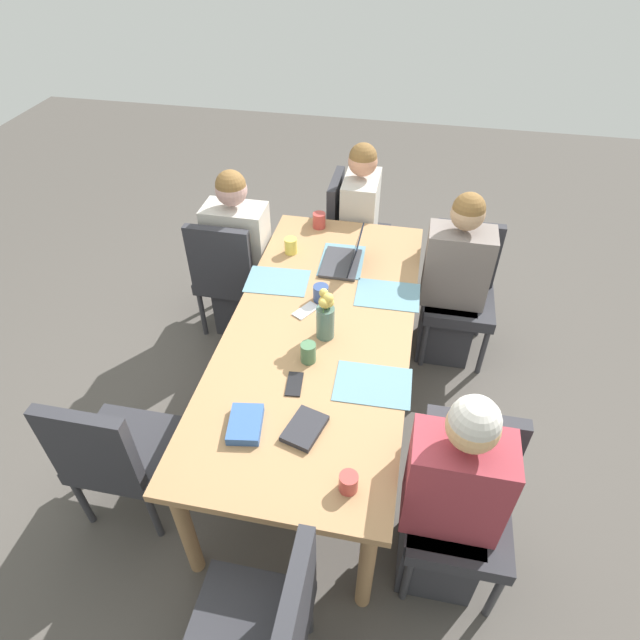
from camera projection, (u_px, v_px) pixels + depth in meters
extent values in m
plane|color=#4C4742|center=(320.00, 416.00, 3.28)|extent=(10.00, 10.00, 0.00)
cube|color=#9E754C|center=(320.00, 330.00, 2.81)|extent=(2.20, 0.97, 0.04)
cylinder|color=#9E754C|center=(293.00, 268.00, 3.86)|extent=(0.07, 0.07, 0.70)
cylinder|color=#9E754C|center=(186.00, 530.00, 2.35)|extent=(0.07, 0.07, 0.70)
cylinder|color=#9E754C|center=(404.00, 281.00, 3.75)|extent=(0.07, 0.07, 0.70)
cylinder|color=#9E754C|center=(366.00, 566.00, 2.24)|extent=(0.07, 0.07, 0.70)
cube|color=#2D2D33|center=(233.00, 275.00, 3.69)|extent=(0.44, 0.44, 0.08)
cube|color=#2D2D33|center=(220.00, 259.00, 3.38)|extent=(0.06, 0.42, 0.45)
cylinder|color=#333338|center=(221.00, 282.00, 4.01)|extent=(0.04, 0.04, 0.37)
cylinder|color=#333338|center=(269.00, 288.00, 3.95)|extent=(0.04, 0.04, 0.37)
cylinder|color=#333338|center=(203.00, 314.00, 3.73)|extent=(0.04, 0.04, 0.37)
cylinder|color=#333338|center=(254.00, 321.00, 3.67)|extent=(0.04, 0.04, 0.37)
cube|color=#2D2D33|center=(244.00, 297.00, 3.81)|extent=(0.36, 0.34, 0.45)
cube|color=#B7B2A8|center=(237.00, 241.00, 3.50)|extent=(0.24, 0.40, 0.50)
sphere|color=tan|center=(231.00, 190.00, 3.25)|extent=(0.20, 0.20, 0.20)
sphere|color=brown|center=(231.00, 185.00, 3.23)|extent=(0.19, 0.19, 0.19)
cube|color=#2D2D33|center=(459.00, 304.00, 3.46)|extent=(0.44, 0.44, 0.08)
cube|color=#2D2D33|center=(466.00, 254.00, 3.43)|extent=(0.06, 0.42, 0.45)
cylinder|color=#333338|center=(483.00, 352.00, 3.44)|extent=(0.04, 0.04, 0.37)
cylinder|color=#333338|center=(424.00, 344.00, 3.50)|extent=(0.04, 0.04, 0.37)
cylinder|color=#333338|center=(481.00, 315.00, 3.72)|extent=(0.04, 0.04, 0.37)
cylinder|color=#333338|center=(426.00, 308.00, 3.78)|extent=(0.04, 0.04, 0.37)
cube|color=#2D2D33|center=(445.00, 324.00, 3.59)|extent=(0.36, 0.34, 0.45)
cube|color=slate|center=(457.00, 266.00, 3.28)|extent=(0.24, 0.40, 0.50)
sphere|color=tan|center=(468.00, 213.00, 3.04)|extent=(0.20, 0.20, 0.20)
sphere|color=brown|center=(469.00, 209.00, 3.02)|extent=(0.19, 0.19, 0.19)
cube|color=#2D2D33|center=(459.00, 522.00, 2.32)|extent=(0.44, 0.44, 0.08)
cube|color=#2D2D33|center=(469.00, 450.00, 2.29)|extent=(0.06, 0.42, 0.45)
cylinder|color=#333338|center=(494.00, 596.00, 2.30)|extent=(0.04, 0.04, 0.37)
cylinder|color=#333338|center=(406.00, 579.00, 2.35)|extent=(0.04, 0.04, 0.37)
cylinder|color=#333338|center=(490.00, 516.00, 2.58)|extent=(0.04, 0.04, 0.37)
cylinder|color=#333338|center=(412.00, 502.00, 2.63)|extent=(0.04, 0.04, 0.37)
cube|color=#2D2D33|center=(439.00, 539.00, 2.45)|extent=(0.36, 0.34, 0.45)
cube|color=#93333D|center=(456.00, 483.00, 2.14)|extent=(0.24, 0.40, 0.50)
sphere|color=tan|center=(473.00, 426.00, 1.89)|extent=(0.20, 0.20, 0.20)
sphere|color=beige|center=(475.00, 421.00, 1.87)|extent=(0.19, 0.19, 0.19)
cube|color=#2D2D33|center=(359.00, 240.00, 4.04)|extent=(0.44, 0.44, 0.08)
cube|color=#2D2D33|center=(336.00, 207.00, 3.89)|extent=(0.42, 0.06, 0.45)
cylinder|color=#333338|center=(384.00, 254.00, 4.30)|extent=(0.04, 0.04, 0.37)
cylinder|color=#333338|center=(379.00, 281.00, 4.02)|extent=(0.04, 0.04, 0.37)
cylinder|color=#333338|center=(338.00, 249.00, 4.35)|extent=(0.04, 0.04, 0.37)
cylinder|color=#333338|center=(330.00, 276.00, 4.07)|extent=(0.04, 0.04, 0.37)
cube|color=#2D2D33|center=(357.00, 265.00, 4.11)|extent=(0.34, 0.36, 0.45)
cube|color=#B7B2A8|center=(360.00, 210.00, 3.80)|extent=(0.40, 0.24, 0.50)
sphere|color=tan|center=(363.00, 161.00, 3.56)|extent=(0.20, 0.20, 0.20)
sphere|color=brown|center=(363.00, 157.00, 3.54)|extent=(0.19, 0.19, 0.19)
cube|color=#2D2D33|center=(125.00, 449.00, 2.60)|extent=(0.44, 0.44, 0.08)
cube|color=#2D2D33|center=(90.00, 449.00, 2.29)|extent=(0.06, 0.42, 0.45)
cylinder|color=#333338|center=(119.00, 439.00, 2.92)|extent=(0.04, 0.04, 0.37)
cylinder|color=#333338|center=(184.00, 451.00, 2.86)|extent=(0.04, 0.04, 0.37)
cylinder|color=#333338|center=(83.00, 501.00, 2.64)|extent=(0.04, 0.04, 0.37)
cylinder|color=#333338|center=(154.00, 515.00, 2.58)|extent=(0.04, 0.04, 0.37)
cube|color=#2D2D33|center=(248.00, 633.00, 1.99)|extent=(0.44, 0.44, 0.08)
cube|color=#2D2D33|center=(295.00, 616.00, 1.78)|extent=(0.42, 0.06, 0.45)
cylinder|color=#333338|center=(224.00, 595.00, 2.30)|extent=(0.04, 0.04, 0.37)
cylinder|color=#333338|center=(309.00, 613.00, 2.25)|extent=(0.04, 0.04, 0.37)
cylinder|color=#4C6B60|center=(325.00, 322.00, 2.69)|extent=(0.09, 0.09, 0.18)
sphere|color=gold|center=(323.00, 303.00, 2.56)|extent=(0.05, 0.05, 0.05)
cylinder|color=#477A3D|center=(323.00, 308.00, 2.58)|extent=(0.01, 0.01, 0.06)
sphere|color=gold|center=(328.00, 298.00, 2.57)|extent=(0.06, 0.06, 0.06)
cylinder|color=#477A3D|center=(328.00, 304.00, 2.59)|extent=(0.01, 0.01, 0.07)
sphere|color=gold|center=(329.00, 302.00, 2.61)|extent=(0.05, 0.05, 0.05)
cylinder|color=#477A3D|center=(329.00, 305.00, 2.62)|extent=(0.01, 0.01, 0.03)
sphere|color=gold|center=(324.00, 293.00, 2.58)|extent=(0.04, 0.04, 0.04)
cylinder|color=#477A3D|center=(324.00, 300.00, 2.61)|extent=(0.01, 0.01, 0.09)
sphere|color=gold|center=(325.00, 302.00, 2.60)|extent=(0.07, 0.07, 0.07)
cylinder|color=#477A3D|center=(325.00, 305.00, 2.61)|extent=(0.01, 0.01, 0.04)
cube|color=slate|center=(277.00, 281.00, 3.10)|extent=(0.28, 0.37, 0.00)
cube|color=slate|center=(388.00, 295.00, 3.00)|extent=(0.27, 0.37, 0.00)
cube|color=slate|center=(373.00, 384.00, 2.49)|extent=(0.27, 0.37, 0.00)
cube|color=slate|center=(342.00, 261.00, 3.26)|extent=(0.37, 0.27, 0.00)
cube|color=#38383D|center=(341.00, 263.00, 3.22)|extent=(0.32, 0.22, 0.02)
cube|color=black|center=(355.00, 250.00, 3.14)|extent=(0.31, 0.06, 0.20)
cylinder|color=#AD3D38|center=(319.00, 220.00, 3.52)|extent=(0.09, 0.09, 0.10)
cylinder|color=#DBC64C|center=(291.00, 246.00, 3.29)|extent=(0.08, 0.08, 0.10)
cylinder|color=#AD3D38|center=(348.00, 482.00, 2.05)|extent=(0.08, 0.08, 0.08)
cylinder|color=#47704C|center=(308.00, 353.00, 2.58)|extent=(0.08, 0.08, 0.11)
cylinder|color=#33477A|center=(321.00, 293.00, 2.94)|extent=(0.09, 0.09, 0.10)
cube|color=#335693|center=(245.00, 424.00, 2.29)|extent=(0.22, 0.17, 0.04)
cube|color=#28282D|center=(305.00, 428.00, 2.28)|extent=(0.23, 0.19, 0.03)
cube|color=black|center=(294.00, 384.00, 2.49)|extent=(0.16, 0.09, 0.01)
cube|color=silver|center=(306.00, 311.00, 2.89)|extent=(0.17, 0.14, 0.01)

